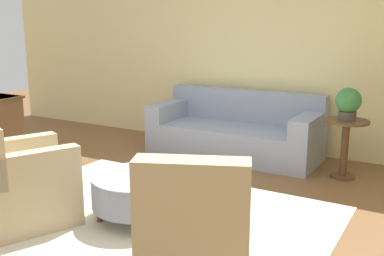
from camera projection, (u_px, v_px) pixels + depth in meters
ground_plane at (147, 219)px, 4.03m from camera, size 16.00×16.00×0.00m
wall_back at (268, 48)px, 6.14m from camera, size 9.62×0.12×2.80m
rug at (147, 219)px, 4.03m from camera, size 3.18×2.41×0.01m
couch at (236, 133)px, 6.00m from camera, size 2.23×0.93×0.84m
armchair_left at (17, 185)px, 3.83m from camera, size 0.95×1.01×0.93m
armchair_right at (196, 231)px, 2.97m from camera, size 0.95×1.01×0.93m
ottoman_table at (140, 190)px, 4.00m from camera, size 0.85×0.85×0.39m
side_table at (345, 139)px, 5.05m from camera, size 0.49×0.49×0.67m
potted_plant_on_side_table at (348, 103)px, 4.96m from camera, size 0.28×0.28×0.36m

